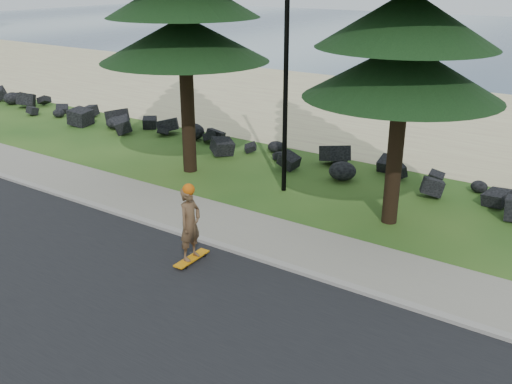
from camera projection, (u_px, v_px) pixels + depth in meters
ground at (219, 227)px, 14.69m from camera, size 160.00×160.00×0.00m
road at (79, 306)px, 11.22m from camera, size 160.00×7.00×0.02m
kerb at (196, 238)px, 13.98m from camera, size 160.00×0.20×0.10m
sidewalk at (223, 223)px, 14.83m from camera, size 160.00×2.00×0.08m
beach_sand at (414, 116)px, 25.86m from camera, size 160.00×15.00×0.01m
seawall_boulders at (321, 169)px, 19.00m from camera, size 60.00×2.40×1.10m
lamp_post at (286, 50)px, 15.65m from camera, size 0.25×0.14×8.14m
skateboarder at (190, 224)px, 12.58m from camera, size 0.42×1.02×1.88m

